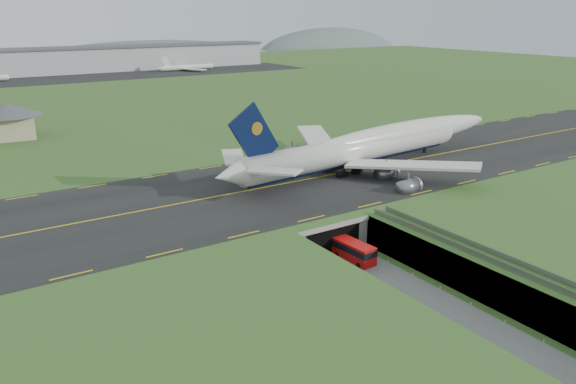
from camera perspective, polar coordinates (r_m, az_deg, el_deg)
ground at (r=96.87m, az=7.48°, el=-7.98°), size 900.00×900.00×0.00m
airfield_deck at (r=95.61m, az=7.55°, el=-6.36°), size 800.00×800.00×6.00m
trench_road at (r=91.92m, az=10.55°, el=-9.57°), size 12.00×75.00×0.20m
taxiway at (r=119.68m, az=-2.66°, el=0.39°), size 800.00×44.00×0.18m
tunnel_portal at (r=107.63m, az=1.79°, el=-3.19°), size 17.00×22.30×6.00m
guideway at (r=90.64m, az=20.95°, el=-7.25°), size 3.00×53.00×7.05m
jumbo_jet at (r=138.20m, az=8.77°, el=4.80°), size 90.36×58.64×19.48m
shuttle_tram at (r=99.68m, az=6.72°, el=-6.00°), size 3.73×8.55×3.39m
service_building at (r=185.94m, az=-26.51°, el=6.75°), size 20.62×20.62×10.30m
cargo_terminal at (r=370.52m, az=-24.67°, el=11.94°), size 320.00×67.00×15.60m
distant_hills at (r=512.42m, az=-19.64°, el=11.70°), size 700.00×91.00×60.00m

